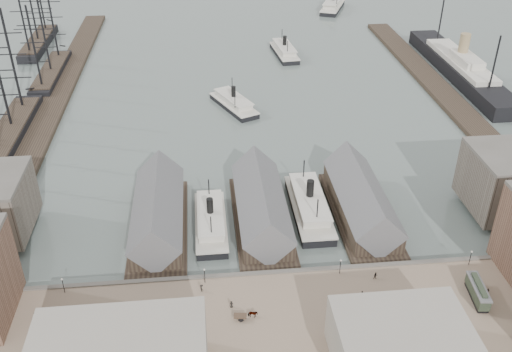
{
  "coord_description": "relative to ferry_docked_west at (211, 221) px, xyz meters",
  "views": [
    {
      "loc": [
        -13.49,
        -101.92,
        86.87
      ],
      "look_at": [
        0.0,
        30.0,
        6.0
      ],
      "focal_mm": 40.0,
      "sensor_mm": 36.0,
      "label": 1
    }
  ],
  "objects": [
    {
      "name": "east_wharf",
      "position": [
        91.0,
        74.2,
        -1.38
      ],
      "size": [
        10.0,
        180.0,
        1.6
      ],
      "primitive_type": "cube",
      "color": "#2D231C",
      "rests_on": "ground"
    },
    {
      "name": "ferry_docked_west",
      "position": [
        0.0,
        0.0,
        0.0
      ],
      "size": [
        7.81,
        26.02,
        9.29
      ],
      "color": "black",
      "rests_on": "ground"
    },
    {
      "name": "ferry_shed_east",
      "position": [
        39.0,
        1.08,
        2.46
      ],
      "size": [
        14.0,
        42.0,
        12.6
      ],
      "color": "#2D231C",
      "rests_on": "ground"
    },
    {
      "name": "ferry_open_mid",
      "position": [
        37.25,
        126.28,
        0.03
      ],
      "size": [
        10.39,
        26.96,
        9.4
      ],
      "rotation": [
        0.0,
        0.0,
        0.1
      ],
      "color": "black",
      "rests_on": "ground"
    },
    {
      "name": "sailing_ship_far",
      "position": [
        -74.91,
        149.97,
        0.36
      ],
      "size": [
        8.53,
        47.41,
        35.08
      ],
      "color": "black",
      "rests_on": "ground"
    },
    {
      "name": "pedestrian_4",
      "position": [
        3.28,
        -30.88,
        0.64
      ],
      "size": [
        0.89,
        0.67,
        1.64
      ],
      "primitive_type": "imported",
      "rotation": [
        0.0,
        0.0,
        3.34
      ],
      "color": "black",
      "rests_on": "quay"
    },
    {
      "name": "pedestrian_8",
      "position": [
        57.79,
        -32.61,
        0.62
      ],
      "size": [
        0.99,
        0.55,
        1.59
      ],
      "primitive_type": "imported",
      "rotation": [
        0.0,
        0.0,
        3.32
      ],
      "color": "black",
      "rests_on": "quay"
    },
    {
      "name": "pedestrian_5",
      "position": [
        27.41,
        -34.68,
        0.7
      ],
      "size": [
        0.79,
        0.74,
        1.75
      ],
      "primitive_type": "imported",
      "rotation": [
        0.0,
        0.0,
        2.56
      ],
      "color": "black",
      "rests_on": "quay"
    },
    {
      "name": "west_wharf",
      "position": [
        -55.0,
        84.2,
        -1.38
      ],
      "size": [
        10.0,
        220.0,
        1.6
      ],
      "primitive_type": "cube",
      "color": "#2D231C",
      "rests_on": "ground"
    },
    {
      "name": "seawall",
      "position": [
        13.0,
        -21.0,
        -1.03
      ],
      "size": [
        180.0,
        1.2,
        2.3
      ],
      "primitive_type": "cube",
      "color": "#59544C",
      "rests_on": "ground"
    },
    {
      "name": "pedestrian_2",
      "position": [
        -2.77,
        -25.46,
        0.73
      ],
      "size": [
        1.08,
        1.34,
        1.81
      ],
      "primitive_type": "imported",
      "rotation": [
        0.0,
        0.0,
        1.97
      ],
      "color": "black",
      "rests_on": "quay"
    },
    {
      "name": "horse_cart_left",
      "position": [
        -20.81,
        -33.67,
        0.64
      ],
      "size": [
        4.72,
        1.71,
        1.62
      ],
      "rotation": [
        0.0,
        0.0,
        1.64
      ],
      "color": "black",
      "rests_on": "quay"
    },
    {
      "name": "lamp_post_near_w",
      "position": [
        -2.0,
        -22.8,
        2.54
      ],
      "size": [
        0.44,
        0.44,
        3.92
      ],
      "color": "black",
      "rests_on": "quay"
    },
    {
      "name": "pedestrian_1",
      "position": [
        -33.3,
        -37.77,
        0.63
      ],
      "size": [
        1.0,
        0.95,
        1.62
      ],
      "primitive_type": "imported",
      "rotation": [
        0.0,
        0.0,
        0.6
      ],
      "color": "black",
      "rests_on": "quay"
    },
    {
      "name": "ferry_shed_center",
      "position": [
        13.0,
        1.08,
        2.46
      ],
      "size": [
        14.0,
        42.0,
        12.6
      ],
      "color": "#2D231C",
      "rests_on": "ground"
    },
    {
      "name": "pedestrian_6",
      "position": [
        35.44,
        -25.37,
        0.69
      ],
      "size": [
        0.94,
        0.78,
        1.74
      ],
      "primitive_type": "imported",
      "rotation": [
        0.0,
        0.0,
        0.16
      ],
      "color": "black",
      "rests_on": "quay"
    },
    {
      "name": "sailing_ship_near",
      "position": [
        -63.35,
        50.62,
        0.62
      ],
      "size": [
        9.27,
        63.83,
        38.09
      ],
      "color": "black",
      "rests_on": "ground"
    },
    {
      "name": "lamp_post_near_e",
      "position": [
        28.0,
        -22.8,
        2.54
      ],
      "size": [
        0.44,
        0.44,
        3.92
      ],
      "color": "black",
      "rests_on": "quay"
    },
    {
      "name": "tram",
      "position": [
        54.96,
        -33.5,
        1.59
      ],
      "size": [
        3.53,
        9.89,
        3.44
      ],
      "rotation": [
        0.0,
        0.0,
        -0.11
      ],
      "color": "black",
      "rests_on": "quay"
    },
    {
      "name": "ground",
      "position": [
        13.0,
        -15.8,
        -2.18
      ],
      "size": [
        900.0,
        900.0,
        0.0
      ],
      "primitive_type": "plane",
      "color": "#55635E",
      "rests_on": "ground"
    },
    {
      "name": "lamp_post_far_w",
      "position": [
        -32.0,
        -22.8,
        2.54
      ],
      "size": [
        0.44,
        0.44,
        3.92
      ],
      "color": "black",
      "rests_on": "quay"
    },
    {
      "name": "street_bldg_center",
      "position": [
        33.0,
        -47.8,
        4.82
      ],
      "size": [
        24.0,
        16.0,
        10.0
      ],
      "primitive_type": "cube",
      "color": "gray",
      "rests_on": "quay"
    },
    {
      "name": "ferry_open_near",
      "position": [
        10.8,
        72.11,
        -0.09
      ],
      "size": [
        17.14,
        25.87,
        8.93
      ],
      "rotation": [
        0.0,
        0.0,
        0.43
      ],
      "color": "black",
      "rests_on": "ground"
    },
    {
      "name": "horse_cart_right",
      "position": [
        39.94,
        -37.49,
        0.67
      ],
      "size": [
        4.63,
        1.69,
        1.69
      ],
      "rotation": [
        0.0,
        0.0,
        1.58
      ],
      "color": "black",
      "rests_on": "quay"
    },
    {
      "name": "ocean_steamer",
      "position": [
        105.0,
        94.34,
        1.61
      ],
      "size": [
        12.04,
        87.97,
        17.59
      ],
      "color": "black",
      "rests_on": "ground"
    },
    {
      "name": "ferry_docked_east",
      "position": [
        26.0,
        3.84,
        0.31
      ],
      "size": [
        8.92,
        29.74,
        10.62
      ],
      "color": "black",
      "rests_on": "ground"
    },
    {
      "name": "pedestrian_7",
      "position": [
        43.14,
        -36.88,
        0.62
      ],
      "size": [
        1.18,
        1.1,
        1.6
      ],
      "primitive_type": "imported",
      "rotation": [
        0.0,
        0.0,
        5.63
      ],
      "color": "black",
      "rests_on": "quay"
    },
    {
      "name": "ferry_open_far",
      "position": [
        74.94,
        198.01,
        0.34
      ],
      "size": [
        20.01,
        31.26,
        10.76
      ],
      "rotation": [
        0.0,
        0.0,
        -0.4
      ],
      "color": "black",
      "rests_on": "ground"
    },
    {
      "name": "lamp_post_far_e",
      "position": [
        58.0,
        -22.8,
        2.54
      ],
      "size": [
        0.44,
        0.44,
        3.92
      ],
      "color": "black",
      "rests_on": "quay"
    },
    {
      "name": "sailing_ship_mid",
      "position": [
        -61.07,
        109.62,
        0.23
      ],
      "size": [
        8.19,
        47.34,
        33.69
      ],
      "color": "black",
      "rests_on": "ground"
    },
    {
      "name": "ferry_shed_west",
      "position": [
        -13.0,
        1.08,
        2.46
      ],
      "size": [
        14.0,
        42.0,
        12.6
      ],
      "color": "#2D231C",
      "rests_on": "ground"
    },
    {
      "name": "pedestrian_10",
      "position": [
        30.94,
        -30.82,
        0.71
      ],
      "size": [
        0.8,
        0.75,
        1.77
      ],
      "primitive_type": "imported",
      "rotation": [
        0.0,
        0.0,
        0.58
      ],
      "color": "black",
      "rests_on": "quay"
    },
    {
      "name": "pedestrian_3",
      "position": [
        -9.51,
        -36.18,
        0.62
      ],
      "size": [
        0.79,
        1.01,
        1.6
      ],
      "primitive_type": "imported",
      "rotation": [
        0.0,
        0.0,
        1.08
      ],
      "color": "black",
      "rests_on": "quay"
    },
    {
      "name": "quay",
      "position": [
        13.0,
        -35.8,
        -1.18
      ],
      "size": [
        180.0,
        30.0,
        2.0
      ],
      "primitive_type": "cube",
      "color": "#836D58",
      "rests_on": "ground"
    },
    {
      "name": "pedestrian_0",
      "position": [
        -36.35,
        -30.24,
        0.73
      ],
      "size": [
        0.75,
        0.81,
        1.81
      ],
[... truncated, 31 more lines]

